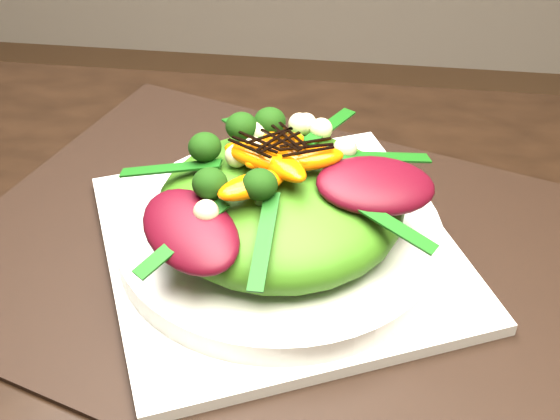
# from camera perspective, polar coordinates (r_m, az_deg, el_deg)

# --- Properties ---
(placemat) EXTENTS (0.61, 0.53, 0.00)m
(placemat) POSITION_cam_1_polar(r_m,az_deg,el_deg) (0.60, 0.00, -3.45)
(placemat) COLOR black
(placemat) RESTS_ON dining_table
(plate_base) EXTENTS (0.35, 0.35, 0.01)m
(plate_base) POSITION_cam_1_polar(r_m,az_deg,el_deg) (0.60, 0.00, -2.94)
(plate_base) COLOR silver
(plate_base) RESTS_ON placemat
(salad_bowl) EXTENTS (0.28, 0.28, 0.02)m
(salad_bowl) POSITION_cam_1_polar(r_m,az_deg,el_deg) (0.59, 0.00, -1.87)
(salad_bowl) COLOR silver
(salad_bowl) RESTS_ON plate_base
(lettuce_mound) EXTENTS (0.25, 0.25, 0.06)m
(lettuce_mound) POSITION_cam_1_polar(r_m,az_deg,el_deg) (0.57, 0.00, 0.40)
(lettuce_mound) COLOR #3E7515
(lettuce_mound) RESTS_ON salad_bowl
(radicchio_leaf) EXTENTS (0.10, 0.08, 0.02)m
(radicchio_leaf) POSITION_cam_1_polar(r_m,az_deg,el_deg) (0.54, 7.32, 1.87)
(radicchio_leaf) COLOR #400611
(radicchio_leaf) RESTS_ON lettuce_mound
(orange_segment) EXTENTS (0.06, 0.02, 0.01)m
(orange_segment) POSITION_cam_1_polar(r_m,az_deg,el_deg) (0.58, -1.96, 5.30)
(orange_segment) COLOR #E15B03
(orange_segment) RESTS_ON lettuce_mound
(broccoli_floret) EXTENTS (0.04, 0.04, 0.04)m
(broccoli_floret) POSITION_cam_1_polar(r_m,az_deg,el_deg) (0.60, -6.34, 5.90)
(broccoli_floret) COLOR black
(broccoli_floret) RESTS_ON lettuce_mound
(macadamia_nut) EXTENTS (0.02, 0.02, 0.02)m
(macadamia_nut) POSITION_cam_1_polar(r_m,az_deg,el_deg) (0.52, 1.96, 1.52)
(macadamia_nut) COLOR beige
(macadamia_nut) RESTS_ON lettuce_mound
(balsamic_drizzle) EXTENTS (0.05, 0.00, 0.00)m
(balsamic_drizzle) POSITION_cam_1_polar(r_m,az_deg,el_deg) (0.57, -1.98, 5.98)
(balsamic_drizzle) COLOR black
(balsamic_drizzle) RESTS_ON orange_segment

